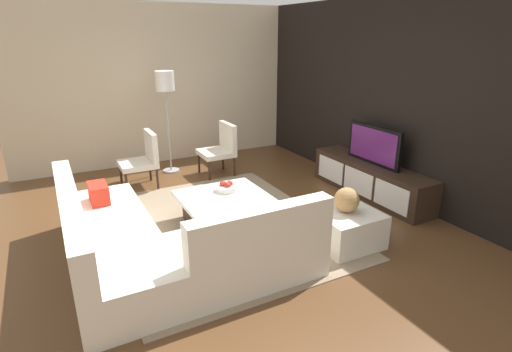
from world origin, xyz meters
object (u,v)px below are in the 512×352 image
(television, at_px, (374,145))
(ottoman, at_px, (344,227))
(accent_chair_near, at_px, (144,157))
(sectional_couch, at_px, (157,244))
(accent_chair_far, at_px, (221,146))
(coffee_table, at_px, (225,210))
(fruit_bowl, at_px, (226,187))
(decorative_ball, at_px, (347,200))
(floor_lamp, at_px, (165,88))
(media_console, at_px, (370,179))

(television, distance_m, ottoman, 1.71)
(television, height_order, accent_chair_near, television)
(sectional_couch, height_order, accent_chair_near, accent_chair_near)
(accent_chair_near, distance_m, accent_chair_far, 1.31)
(coffee_table, xyz_separation_m, fruit_bowl, (-0.18, 0.10, 0.23))
(fruit_bowl, xyz_separation_m, accent_chair_far, (-1.66, 0.64, 0.06))
(television, xyz_separation_m, fruit_bowl, (-0.28, -2.20, -0.35))
(ottoman, height_order, decorative_ball, decorative_ball)
(sectional_couch, xyz_separation_m, ottoman, (0.46, 2.02, -0.09))
(accent_chair_near, height_order, accent_chair_far, same)
(coffee_table, bearing_deg, television, 87.51)
(floor_lamp, xyz_separation_m, ottoman, (3.44, 1.00, -1.24))
(sectional_couch, height_order, coffee_table, sectional_couch)
(media_console, relative_size, floor_lamp, 1.21)
(fruit_bowl, bearing_deg, accent_chair_far, 158.82)
(sectional_couch, height_order, accent_chair_far, accent_chair_far)
(decorative_ball, bearing_deg, media_console, 126.94)
(media_console, relative_size, television, 2.09)
(coffee_table, bearing_deg, media_console, 87.51)
(media_console, xyz_separation_m, coffee_table, (-0.10, -2.30, -0.05))
(sectional_couch, xyz_separation_m, decorative_ball, (0.46, 2.02, 0.25))
(coffee_table, xyz_separation_m, accent_chair_near, (-1.84, -0.56, 0.28))
(sectional_couch, bearing_deg, accent_chair_far, 144.39)
(television, relative_size, sectional_couch, 0.41)
(media_console, distance_m, fruit_bowl, 2.22)
(coffee_table, distance_m, ottoman, 1.47)
(media_console, distance_m, accent_chair_far, 2.50)
(fruit_bowl, bearing_deg, decorative_ball, 36.01)
(television, bearing_deg, coffee_table, -92.49)
(accent_chair_near, bearing_deg, decorative_ball, 26.60)
(floor_lamp, xyz_separation_m, decorative_ball, (3.44, 1.00, -0.90))
(media_console, xyz_separation_m, accent_chair_near, (-1.94, -2.86, 0.24))
(floor_lamp, distance_m, fruit_bowl, 2.42)
(media_console, xyz_separation_m, television, (0.00, 0.00, 0.53))
(television, relative_size, decorative_ball, 3.54)
(media_console, bearing_deg, sectional_couch, -81.24)
(sectional_couch, xyz_separation_m, fruit_bowl, (-0.79, 1.11, 0.14))
(sectional_couch, distance_m, ottoman, 2.07)
(ottoman, bearing_deg, sectional_couch, -102.78)
(sectional_couch, bearing_deg, decorative_ball, 77.22)
(television, bearing_deg, sectional_couch, -81.24)
(floor_lamp, bearing_deg, media_console, 42.77)
(accent_chair_far, bearing_deg, ottoman, 12.15)
(sectional_couch, distance_m, fruit_bowl, 1.37)
(media_console, bearing_deg, accent_chair_near, -124.17)
(media_console, xyz_separation_m, floor_lamp, (-2.48, -2.29, 1.19))
(ottoman, height_order, accent_chair_far, accent_chair_far)
(ottoman, xyz_separation_m, fruit_bowl, (-1.25, -0.91, 0.23))
(accent_chair_far, distance_m, decorative_ball, 2.92)
(fruit_bowl, bearing_deg, floor_lamp, -177.51)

